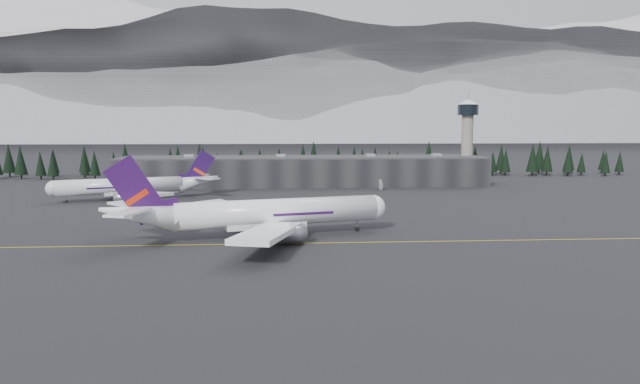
{
  "coord_description": "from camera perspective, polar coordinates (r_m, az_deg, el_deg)",
  "views": [
    {
      "loc": [
        -10.39,
        -127.68,
        26.31
      ],
      "look_at": [
        0.0,
        20.0,
        9.0
      ],
      "focal_mm": 32.0,
      "sensor_mm": 36.0,
      "label": 1
    }
  ],
  "objects": [
    {
      "name": "terminal",
      "position": [
        253.68,
        -1.67,
        2.14
      ],
      "size": [
        160.0,
        30.0,
        12.6
      ],
      "color": "black",
      "rests_on": "ground"
    },
    {
      "name": "gse_vehicle_b",
      "position": [
        234.56,
        6.13,
        0.37
      ],
      "size": [
        4.68,
        3.43,
        1.48
      ],
      "primitive_type": "imported",
      "rotation": [
        0.0,
        0.0,
        -1.13
      ],
      "color": "silver",
      "rests_on": "ground"
    },
    {
      "name": "ground",
      "position": [
        130.78,
        0.62,
        -4.94
      ],
      "size": [
        1400.0,
        1400.0,
        0.0
      ],
      "primitive_type": "plane",
      "color": "black",
      "rests_on": "ground"
    },
    {
      "name": "jet_main",
      "position": [
        134.94,
        -6.62,
        -2.18
      ],
      "size": [
        66.95,
        61.05,
        20.04
      ],
      "rotation": [
        0.0,
        0.0,
        0.24
      ],
      "color": "white",
      "rests_on": "ground"
    },
    {
      "name": "control_tower",
      "position": [
        269.58,
        14.52,
        5.84
      ],
      "size": [
        10.0,
        10.0,
        37.7
      ],
      "color": "gray",
      "rests_on": "ground"
    },
    {
      "name": "mountain_ridge",
      "position": [
        1128.04,
        -3.51,
        5.32
      ],
      "size": [
        4400.0,
        900.0,
        420.0
      ],
      "primitive_type": null,
      "color": "white",
      "rests_on": "ground"
    },
    {
      "name": "treeline",
      "position": [
        290.48,
        -1.97,
        2.95
      ],
      "size": [
        360.0,
        20.0,
        15.0
      ],
      "primitive_type": "cube",
      "color": "black",
      "rests_on": "ground"
    },
    {
      "name": "taxiline",
      "position": [
        128.82,
        0.69,
        -5.11
      ],
      "size": [
        400.0,
        0.4,
        0.02
      ],
      "primitive_type": "cube",
      "color": "gold",
      "rests_on": "ground"
    },
    {
      "name": "jet_parked",
      "position": [
        213.52,
        -17.96,
        0.6
      ],
      "size": [
        57.73,
        51.85,
        17.49
      ],
      "rotation": [
        0.0,
        0.0,
        3.48
      ],
      "color": "silver",
      "rests_on": "ground"
    },
    {
      "name": "gse_vehicle_a",
      "position": [
        228.02,
        -14.28,
        0.01
      ],
      "size": [
        2.34,
        4.85,
        1.33
      ],
      "primitive_type": "imported",
      "rotation": [
        0.0,
        0.0,
        0.03
      ],
      "color": "silver",
      "rests_on": "ground"
    }
  ]
}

